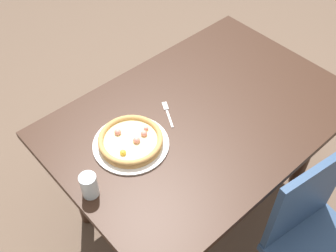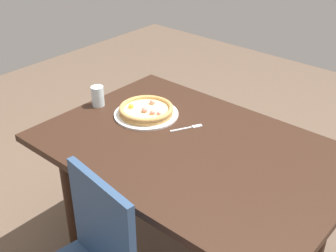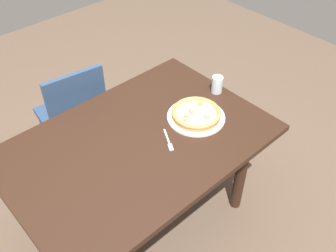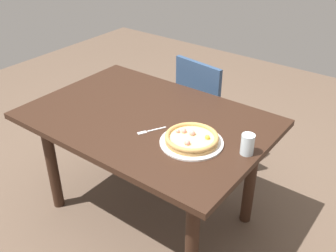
# 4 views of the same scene
# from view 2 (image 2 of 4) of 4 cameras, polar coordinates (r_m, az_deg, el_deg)

# --- Properties ---
(dining_table) EXTENTS (1.39, 0.94, 0.73)m
(dining_table) POSITION_cam_2_polar(r_m,az_deg,el_deg) (2.04, 3.11, -5.00)
(dining_table) COLOR #331E14
(dining_table) RESTS_ON ground
(plate) EXTENTS (0.33, 0.33, 0.01)m
(plate) POSITION_cam_2_polar(r_m,az_deg,el_deg) (2.24, -2.83, 1.54)
(plate) COLOR white
(plate) RESTS_ON dining_table
(pizza) EXTENTS (0.28, 0.28, 0.05)m
(pizza) POSITION_cam_2_polar(r_m,az_deg,el_deg) (2.23, -2.85, 2.12)
(pizza) COLOR tan
(pizza) RESTS_ON plate
(fork) EXTENTS (0.09, 0.15, 0.00)m
(fork) POSITION_cam_2_polar(r_m,az_deg,el_deg) (2.12, 2.73, -0.21)
(fork) COLOR silver
(fork) RESTS_ON dining_table
(drinking_glass) EXTENTS (0.07, 0.07, 0.11)m
(drinking_glass) POSITION_cam_2_polar(r_m,az_deg,el_deg) (2.34, -9.10, 3.85)
(drinking_glass) COLOR silver
(drinking_glass) RESTS_ON dining_table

